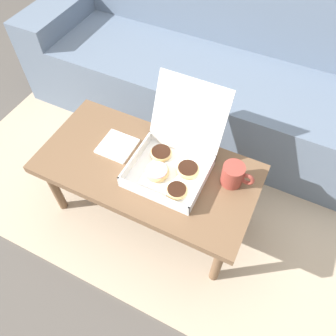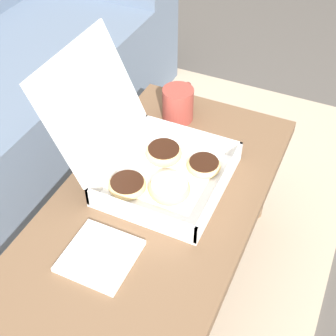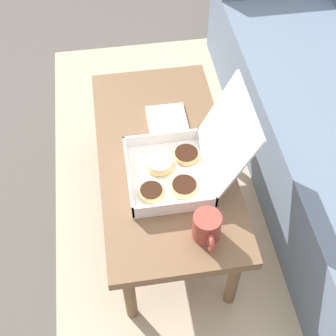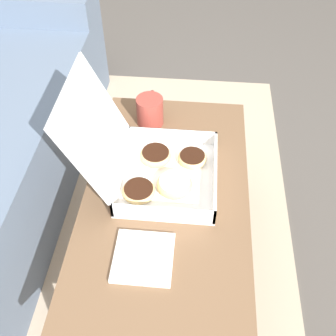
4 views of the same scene
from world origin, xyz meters
name	(u,v)px [view 4 (image 4 of 4)]	position (x,y,z in m)	size (l,w,h in m)	color
ground_plane	(142,270)	(0.00, 0.00, 0.00)	(12.00, 12.00, 0.00)	#514C47
area_rug	(64,263)	(0.00, 0.30, 0.01)	(2.47, 1.75, 0.01)	tan
coffee_table	(165,214)	(0.00, -0.09, 0.37)	(1.01, 0.50, 0.41)	brown
pastry_box	(153,164)	(0.11, -0.04, 0.47)	(0.33, 0.42, 0.34)	white
coffee_mug	(150,110)	(0.38, 0.00, 0.46)	(0.14, 0.10, 0.11)	#993D33
napkin_stack	(143,257)	(-0.18, -0.05, 0.42)	(0.16, 0.16, 0.01)	white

